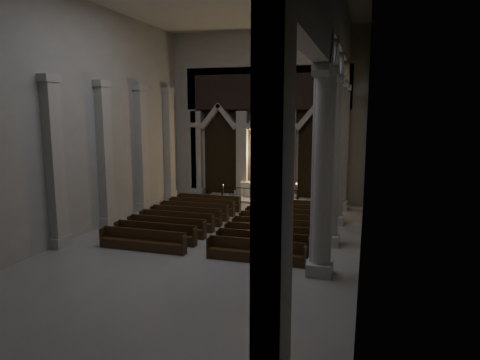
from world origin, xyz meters
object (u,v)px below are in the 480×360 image
Objects in this scene: pews at (227,225)px; altar_rail at (259,193)px; altar at (255,189)px; candle_stand_left at (223,198)px; worshipper at (262,201)px; candle_stand_right at (296,199)px.

altar_rail is at bearing 90.00° from pews.
altar is 1.82m from altar_rail.
altar reaches higher than pews.
altar is 2.77m from candle_stand_left.
altar is at bearing 103.51° from worshipper.
candle_stand_left is at bearing 145.88° from worshipper.
worshipper is at bearing -68.38° from altar.
candle_stand_right is at bearing -25.00° from altar.
pews is (2.47, -6.60, -0.04)m from candle_stand_left.
pews is 7.89× the size of worshipper.
pews is at bearing -90.00° from altar_rail.
pews is 5.10m from worshipper.
candle_stand_right reaches higher than worshipper.
candle_stand_left is 1.06× the size of worshipper.
candle_stand_right reaches higher than altar_rail.
altar is 3.98m from worshipper.
candle_stand_left reaches higher than pews.
altar_rail is (0.75, -1.66, 0.04)m from altar.
worshipper reaches higher than altar_rail.
altar_rail is 4.50× the size of worshipper.
pews is (0.75, -8.74, -0.37)m from altar.
pews is at bearing -106.20° from worshipper.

